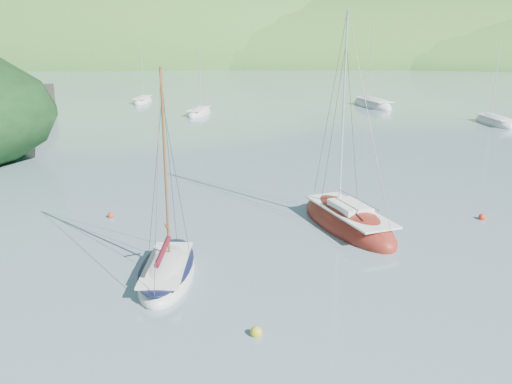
{
  "coord_description": "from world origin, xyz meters",
  "views": [
    {
      "loc": [
        1.42,
        -21.44,
        11.27
      ],
      "look_at": [
        0.52,
        8.0,
        2.4
      ],
      "focal_mm": 40.0,
      "sensor_mm": 36.0,
      "label": 1
    }
  ],
  "objects_px": {
    "distant_sloop_c": "(143,101)",
    "sloop_red": "(348,223)",
    "distant_sloop_b": "(372,105)",
    "distant_sloop_d": "(495,123)",
    "distant_sloop_a": "(199,113)",
    "daysailer_white": "(167,272)"
  },
  "relations": [
    {
      "from": "distant_sloop_a",
      "to": "distant_sloop_c",
      "type": "bearing_deg",
      "value": 143.56
    },
    {
      "from": "distant_sloop_b",
      "to": "distant_sloop_d",
      "type": "xyz_separation_m",
      "value": [
        11.62,
        -13.36,
        -0.03
      ]
    },
    {
      "from": "daysailer_white",
      "to": "distant_sloop_c",
      "type": "bearing_deg",
      "value": 102.46
    },
    {
      "from": "daysailer_white",
      "to": "distant_sloop_d",
      "type": "height_order",
      "value": "daysailer_white"
    },
    {
      "from": "daysailer_white",
      "to": "sloop_red",
      "type": "distance_m",
      "value": 11.41
    },
    {
      "from": "distant_sloop_b",
      "to": "distant_sloop_c",
      "type": "height_order",
      "value": "distant_sloop_b"
    },
    {
      "from": "distant_sloop_a",
      "to": "distant_sloop_b",
      "type": "distance_m",
      "value": 24.03
    },
    {
      "from": "distant_sloop_c",
      "to": "sloop_red",
      "type": "bearing_deg",
      "value": -63.7
    },
    {
      "from": "distant_sloop_b",
      "to": "distant_sloop_c",
      "type": "xyz_separation_m",
      "value": [
        -32.35,
        3.24,
        -0.04
      ]
    },
    {
      "from": "sloop_red",
      "to": "distant_sloop_b",
      "type": "relative_size",
      "value": 1.04
    },
    {
      "from": "daysailer_white",
      "to": "sloop_red",
      "type": "relative_size",
      "value": 0.78
    },
    {
      "from": "distant_sloop_a",
      "to": "distant_sloop_c",
      "type": "xyz_separation_m",
      "value": [
        -9.51,
        10.69,
        -0.0
      ]
    },
    {
      "from": "daysailer_white",
      "to": "distant_sloop_c",
      "type": "xyz_separation_m",
      "value": [
        -14.01,
        57.82,
        -0.07
      ]
    },
    {
      "from": "distant_sloop_b",
      "to": "distant_sloop_d",
      "type": "relative_size",
      "value": 1.24
    },
    {
      "from": "distant_sloop_b",
      "to": "distant_sloop_c",
      "type": "bearing_deg",
      "value": 153.85
    },
    {
      "from": "daysailer_white",
      "to": "distant_sloop_a",
      "type": "height_order",
      "value": "daysailer_white"
    },
    {
      "from": "distant_sloop_b",
      "to": "distant_sloop_c",
      "type": "relative_size",
      "value": 1.4
    },
    {
      "from": "distant_sloop_d",
      "to": "sloop_red",
      "type": "bearing_deg",
      "value": -130.41
    },
    {
      "from": "sloop_red",
      "to": "distant_sloop_c",
      "type": "relative_size",
      "value": 1.46
    },
    {
      "from": "distant_sloop_a",
      "to": "distant_sloop_b",
      "type": "bearing_deg",
      "value": 29.97
    },
    {
      "from": "sloop_red",
      "to": "daysailer_white",
      "type": "bearing_deg",
      "value": -166.16
    },
    {
      "from": "distant_sloop_a",
      "to": "distant_sloop_d",
      "type": "relative_size",
      "value": 0.89
    }
  ]
}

